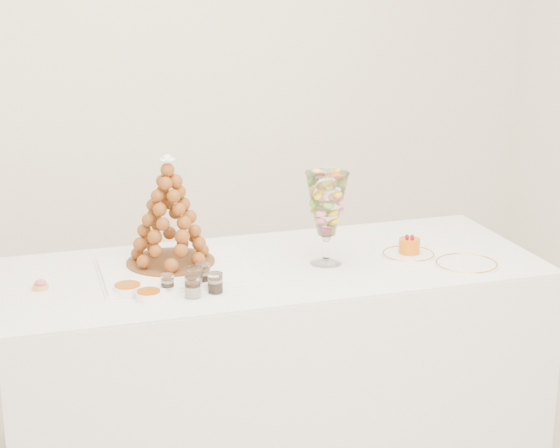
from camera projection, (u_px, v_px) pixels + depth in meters
name	position (u px, v px, depth m)	size (l,w,h in m)	color
buffet_table	(274.00, 359.00, 3.63)	(2.08, 0.95, 0.77)	white
lace_tray	(177.00, 270.00, 3.44)	(0.54, 0.41, 0.02)	white
macaron_vase	(327.00, 205.00, 3.48)	(0.16, 0.16, 0.35)	white
cake_plate	(408.00, 255.00, 3.63)	(0.21, 0.21, 0.01)	white
spare_plate	(466.00, 264.00, 3.51)	(0.24, 0.24, 0.01)	white
pink_tart	(41.00, 285.00, 3.27)	(0.06, 0.06, 0.04)	tan
verrine_a	(168.00, 283.00, 3.25)	(0.05, 0.05, 0.06)	white
verrine_b	(194.00, 278.00, 3.28)	(0.06, 0.06, 0.08)	white
verrine_c	(203.00, 275.00, 3.31)	(0.06, 0.06, 0.08)	white
verrine_d	(193.00, 287.00, 3.19)	(0.05, 0.05, 0.07)	white
verrine_e	(215.00, 283.00, 3.24)	(0.05, 0.05, 0.07)	white
ramekin_back	(128.00, 290.00, 3.23)	(0.10, 0.10, 0.03)	white
ramekin_front	(149.00, 295.00, 3.18)	(0.09, 0.09, 0.03)	white
croquembouche	(169.00, 211.00, 3.44)	(0.33, 0.33, 0.41)	brown
mousse_cake	(409.00, 246.00, 3.62)	(0.08, 0.08, 0.07)	#D46209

